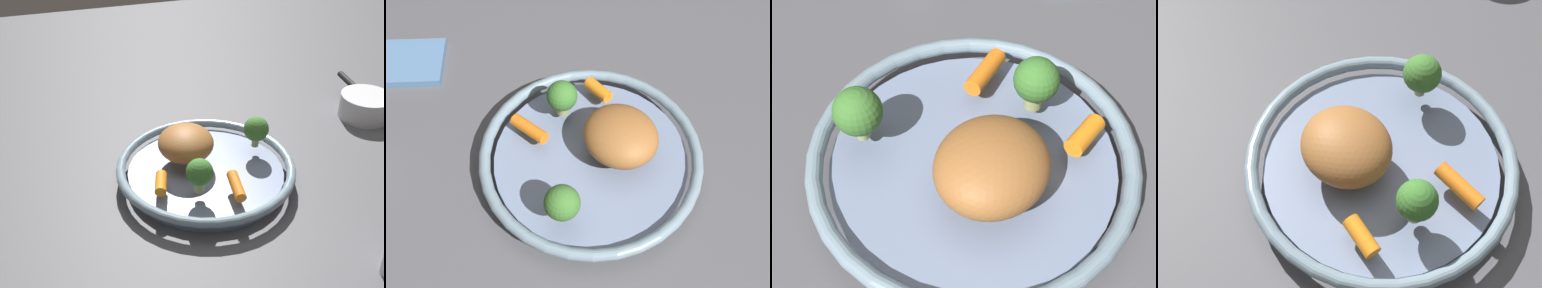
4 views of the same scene
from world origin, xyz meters
The scene contains 7 objects.
ground_plane centered at (0.00, 0.00, 0.00)m, with size 2.31×2.31×0.00m, color #4C4C51.
serving_bowl centered at (0.00, 0.00, 0.02)m, with size 0.35×0.35×0.04m.
roast_chicken_piece centered at (0.03, -0.03, 0.08)m, with size 0.12×0.11×0.06m, color #955C2D.
baby_carrot_right centered at (0.10, 0.05, 0.06)m, with size 0.02×0.02×0.05m, color orange.
baby_carrot_left centered at (-0.02, 0.10, 0.05)m, with size 0.02×0.02×0.07m, color orange.
broccoli_floret_edge centered at (-0.12, -0.03, 0.08)m, with size 0.05×0.05×0.07m.
broccoli_floret_mid centered at (0.04, 0.08, 0.08)m, with size 0.05×0.05×0.07m.
Camera 4 is at (0.33, 0.22, 0.68)m, focal length 54.93 mm.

